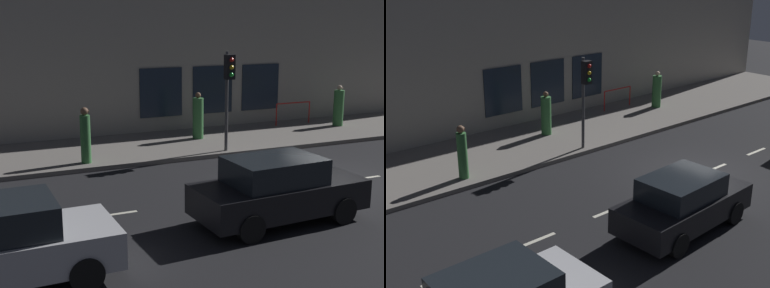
# 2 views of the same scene
# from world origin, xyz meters

# --- Properties ---
(ground_plane) EXTENTS (60.00, 60.00, 0.00)m
(ground_plane) POSITION_xyz_m (0.00, 0.00, 0.00)
(ground_plane) COLOR black
(sidewalk) EXTENTS (4.50, 32.00, 0.15)m
(sidewalk) POSITION_xyz_m (6.25, 0.00, 0.07)
(sidewalk) COLOR slate
(sidewalk) RESTS_ON ground
(building_facade) EXTENTS (0.65, 32.00, 8.13)m
(building_facade) POSITION_xyz_m (8.80, 0.00, 4.06)
(building_facade) COLOR gray
(building_facade) RESTS_ON ground
(lane_centre_line) EXTENTS (0.12, 27.20, 0.01)m
(lane_centre_line) POSITION_xyz_m (0.00, -1.00, 0.00)
(lane_centre_line) COLOR beige
(lane_centre_line) RESTS_ON ground
(traffic_light) EXTENTS (0.46, 0.32, 3.48)m
(traffic_light) POSITION_xyz_m (4.20, 1.47, 2.66)
(traffic_light) COLOR #424244
(traffic_light) RESTS_ON sidewalk
(parked_car_0) EXTENTS (1.93, 3.96, 1.58)m
(parked_car_0) POSITION_xyz_m (-2.76, 9.57, 0.79)
(parked_car_0) COLOR #B7B7BC
(parked_car_0) RESTS_ON ground
(parked_car_1) EXTENTS (1.96, 4.20, 1.58)m
(parked_car_1) POSITION_xyz_m (-2.03, 3.38, 0.79)
(parked_car_1) COLOR black
(parked_car_1) RESTS_ON ground
(pedestrian_0) EXTENTS (0.51, 0.51, 1.81)m
(pedestrian_0) POSITION_xyz_m (6.56, 1.55, 0.98)
(pedestrian_0) COLOR #336B38
(pedestrian_0) RESTS_ON sidewalk
(pedestrian_1) EXTENTS (0.42, 0.42, 1.82)m
(pedestrian_1) POSITION_xyz_m (4.64, 6.39, 1.01)
(pedestrian_1) COLOR #336B38
(pedestrian_1) RESTS_ON sidewalk
(pedestrian_2) EXTENTS (0.62, 0.62, 1.77)m
(pedestrian_2) POSITION_xyz_m (6.49, -5.11, 0.96)
(pedestrian_2) COLOR #336B38
(pedestrian_2) RESTS_ON sidewalk
(red_railing) EXTENTS (0.05, 1.77, 0.97)m
(red_railing) POSITION_xyz_m (7.57, -3.51, 0.85)
(red_railing) COLOR red
(red_railing) RESTS_ON sidewalk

